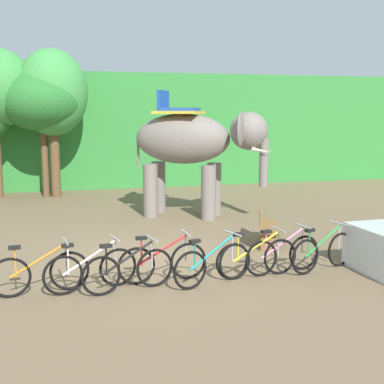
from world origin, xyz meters
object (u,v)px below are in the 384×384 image
(bike_black, at_px, (128,270))
(bike_white, at_px, (91,270))
(tree_center, at_px, (42,101))
(bike_yellow, at_px, (257,258))
(bike_teal, at_px, (213,264))
(bike_pink, at_px, (283,254))
(bike_red, at_px, (162,262))
(elephant, at_px, (193,144))
(bike_green, at_px, (323,252))
(wooden_bench, at_px, (266,225))
(bike_orange, at_px, (40,272))
(tree_far_left, at_px, (52,93))

(bike_black, bearing_deg, bike_white, 162.53)
(tree_center, distance_m, bike_yellow, 11.89)
(bike_teal, xyz_separation_m, bike_pink, (1.53, 0.28, 0.00))
(bike_black, relative_size, bike_red, 0.98)
(elephant, xyz_separation_m, bike_green, (1.17, -5.81, -1.82))
(bike_yellow, bearing_deg, bike_teal, -168.91)
(bike_red, distance_m, wooden_bench, 3.56)
(bike_orange, bearing_deg, bike_teal, -5.15)
(bike_orange, bearing_deg, tree_center, 90.95)
(elephant, relative_size, bike_pink, 2.41)
(bike_white, bearing_deg, bike_red, 5.99)
(bike_orange, xyz_separation_m, bike_teal, (3.05, -0.28, 0.00))
(tree_center, xyz_separation_m, bike_orange, (0.17, -10.59, -3.16))
(bike_orange, distance_m, bike_black, 1.53)
(bike_green, xyz_separation_m, wooden_bench, (-0.33, 2.17, 0.09))
(bike_pink, relative_size, wooden_bench, 1.10)
(tree_far_left, xyz_separation_m, bike_white, (0.68, -10.60, -3.42))
(bike_white, height_order, bike_black, same)
(bike_orange, height_order, bike_green, same)
(tree_far_left, relative_size, bike_white, 3.23)
(elephant, bearing_deg, tree_center, 132.68)
(tree_far_left, distance_m, bike_red, 11.18)
(tree_center, distance_m, bike_teal, 11.77)
(tree_center, bearing_deg, bike_orange, -89.05)
(tree_center, bearing_deg, bike_black, -81.20)
(elephant, relative_size, bike_orange, 2.40)
(bike_yellow, bearing_deg, bike_white, 179.28)
(tree_center, relative_size, bike_black, 2.80)
(bike_red, bearing_deg, bike_pink, -1.90)
(tree_far_left, xyz_separation_m, bike_yellow, (3.80, -10.64, -3.42))
(bike_orange, height_order, bike_teal, same)
(bike_orange, xyz_separation_m, bike_red, (2.19, 0.09, 0.00))
(bike_orange, bearing_deg, bike_green, -0.36)
(tree_center, distance_m, tree_far_left, 0.45)
(elephant, distance_m, bike_red, 6.32)
(tree_far_left, bearing_deg, bike_red, -79.19)
(tree_far_left, xyz_separation_m, bike_teal, (2.86, -10.82, -3.42))
(tree_far_left, bearing_deg, bike_teal, -75.19)
(bike_orange, bearing_deg, tree_far_left, 88.96)
(bike_yellow, height_order, bike_pink, same)
(tree_far_left, xyz_separation_m, elephant, (4.07, -4.77, -1.61))
(bike_teal, height_order, bike_yellow, same)
(elephant, distance_m, bike_white, 6.99)
(bike_teal, distance_m, bike_green, 2.39)
(bike_yellow, bearing_deg, bike_pink, 9.52)
(bike_white, distance_m, bike_yellow, 3.13)
(bike_teal, xyz_separation_m, bike_yellow, (0.94, 0.18, 0.00))
(bike_teal, distance_m, bike_yellow, 0.96)
(bike_white, xyz_separation_m, bike_yellow, (3.13, -0.04, 0.00))
(bike_black, bearing_deg, tree_center, 98.80)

